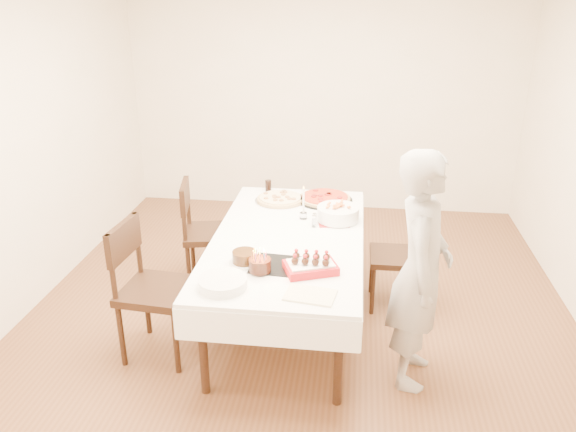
# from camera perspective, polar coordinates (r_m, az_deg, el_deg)

# --- Properties ---
(floor) EXTENTS (5.00, 5.00, 0.00)m
(floor) POSITION_cam_1_polar(r_m,az_deg,el_deg) (4.75, 1.14, -9.91)
(floor) COLOR brown
(floor) RESTS_ON ground
(wall_back) EXTENTS (4.50, 0.04, 2.70)m
(wall_back) POSITION_cam_1_polar(r_m,az_deg,el_deg) (6.61, 3.59, 12.07)
(wall_back) COLOR white
(wall_back) RESTS_ON floor
(wall_front) EXTENTS (4.50, 0.04, 2.70)m
(wall_front) POSITION_cam_1_polar(r_m,az_deg,el_deg) (1.95, -6.69, -15.50)
(wall_front) COLOR white
(wall_front) RESTS_ON floor
(wall_left) EXTENTS (0.04, 5.00, 2.70)m
(wall_left) POSITION_cam_1_polar(r_m,az_deg,el_deg) (4.94, -25.86, 6.26)
(wall_left) COLOR white
(wall_left) RESTS_ON floor
(dining_table) EXTENTS (1.24, 2.19, 0.75)m
(dining_table) POSITION_cam_1_polar(r_m,az_deg,el_deg) (4.48, 0.00, -6.44)
(dining_table) COLOR white
(dining_table) RESTS_ON floor
(chair_right_savory) EXTENTS (0.46, 0.46, 0.90)m
(chair_right_savory) POSITION_cam_1_polar(r_m,az_deg,el_deg) (4.75, 10.87, -4.09)
(chair_right_savory) COLOR black
(chair_right_savory) RESTS_ON floor
(chair_left_savory) EXTENTS (0.59, 0.59, 0.98)m
(chair_left_savory) POSITION_cam_1_polar(r_m,az_deg,el_deg) (5.04, -7.82, -1.76)
(chair_left_savory) COLOR black
(chair_left_savory) RESTS_ON floor
(chair_left_dessert) EXTENTS (0.57, 0.57, 1.03)m
(chair_left_dessert) POSITION_cam_1_polar(r_m,az_deg,el_deg) (4.15, -13.13, -7.41)
(chair_left_dessert) COLOR black
(chair_left_dessert) RESTS_ON floor
(person) EXTENTS (0.47, 0.65, 1.64)m
(person) POSITION_cam_1_polar(r_m,az_deg,el_deg) (3.76, 13.30, -5.45)
(person) COLOR #A8A29E
(person) RESTS_ON floor
(pizza_white) EXTENTS (0.48, 0.48, 0.04)m
(pizza_white) POSITION_cam_1_polar(r_m,az_deg,el_deg) (4.99, -0.81, 1.74)
(pizza_white) COLOR beige
(pizza_white) RESTS_ON dining_table
(pizza_pepperoni) EXTENTS (0.63, 0.63, 0.04)m
(pizza_pepperoni) POSITION_cam_1_polar(r_m,az_deg,el_deg) (5.02, 3.76, 1.81)
(pizza_pepperoni) COLOR red
(pizza_pepperoni) RESTS_ON dining_table
(red_placemat) EXTENTS (0.28, 0.28, 0.01)m
(red_placemat) POSITION_cam_1_polar(r_m,az_deg,el_deg) (4.59, 4.60, -0.58)
(red_placemat) COLOR #B21E1E
(red_placemat) RESTS_ON dining_table
(pasta_bowl) EXTENTS (0.44, 0.44, 0.11)m
(pasta_bowl) POSITION_cam_1_polar(r_m,az_deg,el_deg) (4.59, 5.09, 0.27)
(pasta_bowl) COLOR white
(pasta_bowl) RESTS_ON dining_table
(taper_candle) EXTENTS (0.08, 0.08, 0.29)m
(taper_candle) POSITION_cam_1_polar(r_m,az_deg,el_deg) (4.58, 1.59, 1.41)
(taper_candle) COLOR white
(taper_candle) RESTS_ON dining_table
(shaker_pair) EXTENTS (0.11, 0.11, 0.10)m
(shaker_pair) POSITION_cam_1_polar(r_m,az_deg,el_deg) (4.46, 2.65, -0.54)
(shaker_pair) COLOR white
(shaker_pair) RESTS_ON dining_table
(cola_glass) EXTENTS (0.07, 0.07, 0.11)m
(cola_glass) POSITION_cam_1_polar(r_m,az_deg,el_deg) (5.24, -2.02, 3.09)
(cola_glass) COLOR black
(cola_glass) RESTS_ON dining_table
(layer_cake) EXTENTS (0.26, 0.26, 0.09)m
(layer_cake) POSITION_cam_1_polar(r_m,az_deg,el_deg) (3.90, -4.43, -4.21)
(layer_cake) COLOR #361F0D
(layer_cake) RESTS_ON dining_table
(cake_board) EXTENTS (0.34, 0.34, 0.01)m
(cake_board) POSITION_cam_1_polar(r_m,az_deg,el_deg) (3.88, -1.32, -5.01)
(cake_board) COLOR black
(cake_board) RESTS_ON dining_table
(birthday_cake) EXTENTS (0.19, 0.19, 0.15)m
(birthday_cake) POSITION_cam_1_polar(r_m,az_deg,el_deg) (3.76, -2.88, -4.54)
(birthday_cake) COLOR #35170E
(birthday_cake) RESTS_ON dining_table
(strawberry_box) EXTENTS (0.40, 0.34, 0.08)m
(strawberry_box) POSITION_cam_1_polar(r_m,az_deg,el_deg) (3.78, 2.32, -5.09)
(strawberry_box) COLOR #A71318
(strawberry_box) RESTS_ON dining_table
(box_lid) EXTENTS (0.34, 0.25, 0.03)m
(box_lid) POSITION_cam_1_polar(r_m,az_deg,el_deg) (3.52, 2.27, -8.11)
(box_lid) COLOR beige
(box_lid) RESTS_ON dining_table
(plate_stack) EXTENTS (0.32, 0.32, 0.06)m
(plate_stack) POSITION_cam_1_polar(r_m,az_deg,el_deg) (3.62, -6.66, -6.75)
(plate_stack) COLOR white
(plate_stack) RESTS_ON dining_table
(china_plate) EXTENTS (0.23, 0.23, 0.01)m
(china_plate) POSITION_cam_1_polar(r_m,az_deg,el_deg) (3.77, -6.81, -6.04)
(china_plate) COLOR white
(china_plate) RESTS_ON dining_table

